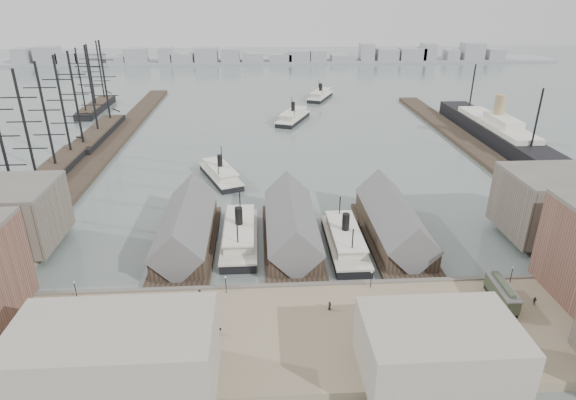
{
  "coord_description": "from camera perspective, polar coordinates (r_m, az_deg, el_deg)",
  "views": [
    {
      "loc": [
        -7.44,
        -90.17,
        59.47
      ],
      "look_at": [
        0.0,
        30.0,
        6.0
      ],
      "focal_mm": 30.0,
      "sensor_mm": 36.0,
      "label": 1
    }
  ],
  "objects": [
    {
      "name": "ground",
      "position": [
        108.27,
        1.0,
        -9.38
      ],
      "size": [
        900.0,
        900.0,
        0.0
      ],
      "primitive_type": "plane",
      "color": "#576461",
      "rests_on": "ground"
    },
    {
      "name": "quay",
      "position": [
        91.64,
        2.01,
        -15.72
      ],
      "size": [
        180.0,
        30.0,
        2.0
      ],
      "primitive_type": "cube",
      "color": "#817057",
      "rests_on": "ground"
    },
    {
      "name": "seawall",
      "position": [
        103.32,
        1.23,
        -10.42
      ],
      "size": [
        180.0,
        1.2,
        2.3
      ],
      "primitive_type": "cube",
      "color": "#59544C",
      "rests_on": "ground"
    },
    {
      "name": "west_wharf",
      "position": [
        208.02,
        -20.43,
        6.04
      ],
      "size": [
        10.0,
        220.0,
        1.6
      ],
      "primitive_type": "cube",
      "color": "#2D231C",
      "rests_on": "ground"
    },
    {
      "name": "east_wharf",
      "position": [
        207.85,
        21.02,
        5.94
      ],
      "size": [
        10.0,
        180.0,
        1.6
      ],
      "primitive_type": "cube",
      "color": "#2D231C",
      "rests_on": "ground"
    },
    {
      "name": "ferry_shed_west",
      "position": [
        121.69,
        -11.94,
        -3.4
      ],
      "size": [
        14.0,
        42.0,
        12.6
      ],
      "color": "#2D231C",
      "rests_on": "ground"
    },
    {
      "name": "ferry_shed_center",
      "position": [
        120.5,
        0.39,
        -3.12
      ],
      "size": [
        14.0,
        42.0,
        12.6
      ],
      "color": "#2D231C",
      "rests_on": "ground"
    },
    {
      "name": "ferry_shed_east",
      "position": [
        124.83,
        12.39,
        -2.71
      ],
      "size": [
        14.0,
        42.0,
        12.6
      ],
      "color": "#2D231C",
      "rests_on": "ground"
    },
    {
      "name": "warehouse_west_back",
      "position": [
        134.76,
        -30.87,
        -1.65
      ],
      "size": [
        26.0,
        20.0,
        14.0
      ],
      "primitive_type": "cube",
      "color": "#60564C",
      "rests_on": "west_land"
    },
    {
      "name": "warehouse_east_back",
      "position": [
        138.74,
        29.73,
        -0.48
      ],
      "size": [
        28.0,
        20.0,
        15.0
      ],
      "primitive_type": "cube",
      "color": "#60564C",
      "rests_on": "east_land"
    },
    {
      "name": "street_bldg_center",
      "position": [
        83.0,
        17.41,
        -16.59
      ],
      "size": [
        24.0,
        16.0,
        10.0
      ],
      "primitive_type": "cube",
      "color": "gray",
      "rests_on": "quay"
    },
    {
      "name": "street_bldg_west",
      "position": [
        80.88,
        -19.76,
        -17.29
      ],
      "size": [
        30.0,
        16.0,
        12.0
      ],
      "primitive_type": "cube",
      "color": "gray",
      "rests_on": "quay"
    },
    {
      "name": "lamp_post_far_w",
      "position": [
        106.42,
        -23.95,
        -9.35
      ],
      "size": [
        0.44,
        0.44,
        3.92
      ],
      "color": "black",
      "rests_on": "quay"
    },
    {
      "name": "lamp_post_near_w",
      "position": [
        99.86,
        -7.4,
        -9.54
      ],
      "size": [
        0.44,
        0.44,
        3.92
      ],
      "color": "black",
      "rests_on": "quay"
    },
    {
      "name": "lamp_post_near_e",
      "position": [
        102.07,
        9.85,
        -8.9
      ],
      "size": [
        0.44,
        0.44,
        3.92
      ],
      "color": "black",
      "rests_on": "quay"
    },
    {
      "name": "lamp_post_far_e",
      "position": [
        112.54,
        25.04,
        -7.68
      ],
      "size": [
        0.44,
        0.44,
        3.92
      ],
      "color": "black",
      "rests_on": "quay"
    },
    {
      "name": "far_shore",
      "position": [
        427.96,
        -2.92,
        16.46
      ],
      "size": [
        500.0,
        40.0,
        15.72
      ],
      "color": "gray",
      "rests_on": "ground"
    },
    {
      "name": "ferry_docked_west",
      "position": [
        121.91,
        -5.76,
        -4.07
      ],
      "size": [
        8.77,
        29.24,
        10.44
      ],
      "color": "black",
      "rests_on": "ground"
    },
    {
      "name": "ferry_docked_east",
      "position": [
        119.76,
        6.75,
        -4.72
      ],
      "size": [
        8.44,
        28.12,
        10.04
      ],
      "color": "black",
      "rests_on": "ground"
    },
    {
      "name": "ferry_open_near",
      "position": [
        163.03,
        -7.99,
        3.13
      ],
      "size": [
        16.68,
        26.96,
        9.25
      ],
      "rotation": [
        0.0,
        0.0,
        0.37
      ],
      "color": "black",
      "rests_on": "ground"
    },
    {
      "name": "ferry_open_mid",
      "position": [
        234.43,
        0.6,
        9.84
      ],
      "size": [
        18.81,
        29.19,
        10.05
      ],
      "rotation": [
        0.0,
        0.0,
        -0.4
      ],
      "color": "black",
      "rests_on": "ground"
    },
    {
      "name": "ferry_open_far",
      "position": [
        284.39,
        3.84,
        12.29
      ],
      "size": [
        17.99,
        27.75,
        9.56
      ],
      "rotation": [
        0.0,
        0.0,
        -0.41
      ],
      "color": "black",
      "rests_on": "ground"
    },
    {
      "name": "sailing_ship_near",
      "position": [
        176.63,
        -26.59,
        2.62
      ],
      "size": [
        9.31,
        64.11,
        38.26
      ],
      "color": "black",
      "rests_on": "ground"
    },
    {
      "name": "sailing_ship_mid",
      "position": [
        221.67,
        -21.54,
        7.45
      ],
      "size": [
        9.36,
        54.07,
        38.47
      ],
      "color": "black",
      "rests_on": "ground"
    },
    {
      "name": "sailing_ship_far",
      "position": [
        275.06,
        -21.8,
        10.3
      ],
      "size": [
        8.17,
        45.37,
        33.57
      ],
      "color": "black",
      "rests_on": "ground"
    },
    {
      "name": "ocean_steamer",
      "position": [
        222.33,
        23.38,
        7.57
      ],
      "size": [
        13.11,
        95.8,
        19.16
      ],
      "color": "black",
      "rests_on": "ground"
    },
    {
      "name": "tram",
      "position": [
        105.49,
        23.99,
        -10.11
      ],
      "size": [
        3.41,
        11.3,
        3.98
      ],
      "rotation": [
        0.0,
        0.0,
        -0.05
      ],
      "color": "black",
      "rests_on": "quay"
    },
    {
      "name": "horse_cart_left",
      "position": [
        101.68,
        -20.62,
        -11.71
      ],
      "size": [
        4.79,
        2.86,
        1.54
      ],
      "rotation": [
        0.0,
        0.0,
        1.22
      ],
      "color": "black",
      "rests_on": "quay"
    },
    {
      "name": "horse_cart_center",
      "position": [
        90.74,
        -9.06,
        -15.08
      ],
      "size": [
        4.77,
        1.5,
        1.46
      ],
      "rotation": [
        0.0,
        0.0,
        1.57
      ],
      "color": "black",
      "rests_on": "quay"
    },
    {
      "name": "horse_cart_right",
      "position": [
        90.46,
        13.06,
        -15.61
      ],
      "size": [
        4.63,
        1.8,
        1.5
      ],
      "rotation": [
        0.0,
        0.0,
        1.5
      ],
      "color": "black",
      "rests_on": "quay"
    },
    {
      "name": "pedestrian_0",
      "position": [
        102.62,
        -24.3,
        -11.95
      ],
      "size": [
        0.73,
        0.58,
        1.81
      ],
      "primitive_type": "imported",
      "rotation": [
        0.0,
        0.0,
        6.13
      ],
      "color": "black",
      "rests_on": "quay"
    },
    {
      "name": "pedestrian_1",
      "position": [
        96.12,
        -28.68,
        -15.6
      ],
      "size": [
        0.8,
        0.95,
        1.75
      ],
      "primitive_type": "imported",
      "rotation": [
        0.0,
        0.0,
        4.88
      ],
      "color": "black",
      "rests_on": "quay"
    },
    {
      "name": "pedestrian_2",
      "position": [
        100.64,
        -10.42,
        -10.79
      ],
      "size": [
        1.17,
        1.02,
        1.57
      ],
      "primitive_type": "imported",
      "rotation": [
        0.0,
        0.0,
        0.54
      ],
      "color": "black",
      "rests_on": "quay"
    },
    {
      "name": "pedestrian_3",
      "position": [
        86.58,
        -10.32,
        -17.39
      ],
      "size": [
        0.98,
        0.42,
        1.65
      ],
      "primitive_type": "imported",
      "rotation": [
        0.0,
        0.0,
        6.26
      ],
      "color": "black",
      "rests_on": "quay"
    },
    {
      "name": "pedestrian_4",
      "position": [
        95.78,
        4.95,
        -12.37
      ],
      "size": [
        0.92,
        1.03,
        1.77
      ],
      "primitive_type": "imported",
      "rotation": [
        0.0,
        0.0,
        1.05
      ],
      "color": "black",
      "rests_on": "quay"
    },
    {
      "name": "pedestrian_5",
      "position": [
        94.44,
        9.02,
        -13.25
      ],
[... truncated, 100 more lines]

